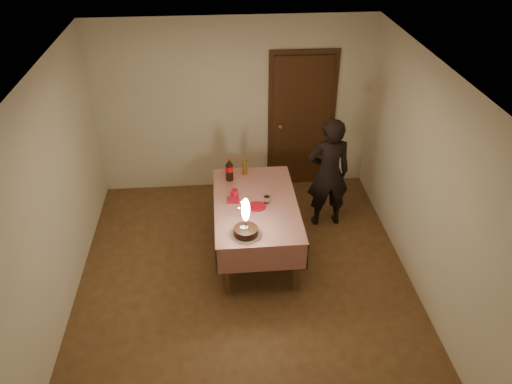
% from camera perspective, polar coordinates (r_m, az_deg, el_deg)
% --- Properties ---
extents(ground, '(4.00, 4.50, 0.01)m').
position_cam_1_polar(ground, '(6.14, -1.22, -10.14)').
color(ground, brown).
rests_on(ground, ground).
extents(room_shell, '(4.04, 4.54, 2.62)m').
position_cam_1_polar(room_shell, '(5.22, -1.11, 3.85)').
color(room_shell, beige).
rests_on(room_shell, ground).
extents(dining_table, '(1.02, 1.72, 0.76)m').
position_cam_1_polar(dining_table, '(6.17, -0.04, -2.01)').
color(dining_table, brown).
rests_on(dining_table, ground).
extents(birthday_cake, '(0.34, 0.34, 0.48)m').
position_cam_1_polar(birthday_cake, '(5.52, -1.17, -3.90)').
color(birthday_cake, white).
rests_on(birthday_cake, dining_table).
extents(red_plate, '(0.22, 0.22, 0.01)m').
position_cam_1_polar(red_plate, '(6.03, 0.10, -1.67)').
color(red_plate, '#AE0C1B').
rests_on(red_plate, dining_table).
extents(red_cup, '(0.08, 0.08, 0.10)m').
position_cam_1_polar(red_cup, '(6.20, -2.45, -0.14)').
color(red_cup, red).
rests_on(red_cup, dining_table).
extents(clear_cup, '(0.07, 0.07, 0.09)m').
position_cam_1_polar(clear_cup, '(6.08, 1.23, -0.89)').
color(clear_cup, white).
rests_on(clear_cup, dining_table).
extents(napkin_stack, '(0.15, 0.15, 0.02)m').
position_cam_1_polar(napkin_stack, '(6.14, -2.62, -0.94)').
color(napkin_stack, '#A9132E').
rests_on(napkin_stack, dining_table).
extents(cola_bottle, '(0.10, 0.10, 0.32)m').
position_cam_1_polar(cola_bottle, '(6.50, -3.05, 2.58)').
color(cola_bottle, black).
rests_on(cola_bottle, dining_table).
extents(amber_bottle_left, '(0.06, 0.06, 0.25)m').
position_cam_1_polar(amber_bottle_left, '(6.63, -1.31, 2.95)').
color(amber_bottle_left, '#5E3D10').
rests_on(amber_bottle_left, dining_table).
extents(photographer, '(0.60, 0.46, 1.59)m').
position_cam_1_polar(photographer, '(6.71, 8.30, 2.15)').
color(photographer, black).
rests_on(photographer, ground).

